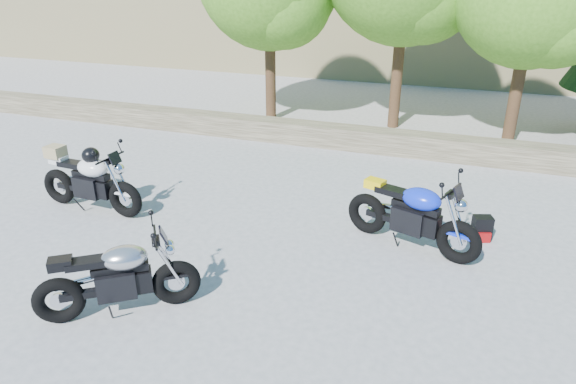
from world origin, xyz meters
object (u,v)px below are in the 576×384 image
object	(u,v)px
silver_bike	(119,279)
backpack	(482,229)
white_bike	(89,179)
blue_bike	(413,216)

from	to	relation	value
silver_bike	backpack	size ratio (longest dim) A/B	4.39
white_bike	backpack	size ratio (longest dim) A/B	5.47
white_bike	backpack	distance (m)	6.48
blue_bike	backpack	xyz separation A→B (m)	(1.01, 0.61, -0.34)
silver_bike	blue_bike	distance (m)	4.17
blue_bike	white_bike	bearing A→B (deg)	-155.64
silver_bike	white_bike	size ratio (longest dim) A/B	0.80
blue_bike	backpack	world-z (taller)	blue_bike
blue_bike	backpack	size ratio (longest dim) A/B	5.44
white_bike	backpack	world-z (taller)	white_bike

